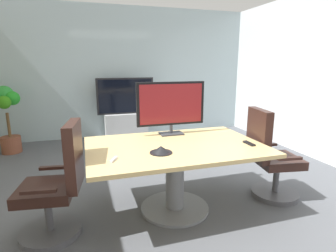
{
  "coord_description": "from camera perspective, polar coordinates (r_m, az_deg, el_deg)",
  "views": [
    {
      "loc": [
        -0.94,
        -2.73,
        1.6
      ],
      "look_at": [
        -0.04,
        0.12,
        0.9
      ],
      "focal_mm": 28.86,
      "sensor_mm": 36.0,
      "label": 1
    }
  ],
  "objects": [
    {
      "name": "ground_plane",
      "position": [
        3.3,
        1.43,
        -15.88
      ],
      "size": [
        7.72,
        7.72,
        0.0
      ],
      "primitive_type": "plane",
      "color": "#515459"
    },
    {
      "name": "wall_back_glass_partition",
      "position": [
        6.17,
        -8.83,
        11.05
      ],
      "size": [
        5.65,
        0.1,
        2.8
      ],
      "primitive_type": "cube",
      "color": "#9EB2B7",
      "rests_on": "ground"
    },
    {
      "name": "conference_table",
      "position": [
        2.94,
        1.47,
        -7.53
      ],
      "size": [
        1.84,
        1.23,
        0.75
      ],
      "color": "tan",
      "rests_on": "ground"
    },
    {
      "name": "office_chair_left",
      "position": [
        2.76,
        -22.34,
        -12.41
      ],
      "size": [
        0.62,
        0.6,
        1.09
      ],
      "rotation": [
        0.0,
        0.0,
        -1.71
      ],
      "color": "#4C4C51",
      "rests_on": "ground"
    },
    {
      "name": "office_chair_right",
      "position": [
        3.48,
        20.77,
        -6.97
      ],
      "size": [
        0.63,
        0.61,
        1.09
      ],
      "rotation": [
        0.0,
        0.0,
        1.41
      ],
      "color": "#4C4C51",
      "rests_on": "ground"
    },
    {
      "name": "tv_monitor",
      "position": [
        3.24,
        0.64,
        4.45
      ],
      "size": [
        0.84,
        0.18,
        0.64
      ],
      "color": "#333338",
      "rests_on": "conference_table"
    },
    {
      "name": "wall_display_unit",
      "position": [
        5.91,
        -8.84,
        1.61
      ],
      "size": [
        1.2,
        0.36,
        1.31
      ],
      "color": "#B7BABC",
      "rests_on": "ground"
    },
    {
      "name": "potted_plant",
      "position": [
        5.62,
        -31.39,
        2.89
      ],
      "size": [
        0.6,
        0.5,
        1.22
      ],
      "color": "brown",
      "rests_on": "ground"
    },
    {
      "name": "conference_phone",
      "position": [
        2.61,
        -1.49,
        -5.06
      ],
      "size": [
        0.22,
        0.22,
        0.07
      ],
      "color": "black",
      "rests_on": "conference_table"
    },
    {
      "name": "remote_control",
      "position": [
        3.02,
        16.74,
        -3.53
      ],
      "size": [
        0.05,
        0.17,
        0.02
      ],
      "primitive_type": "cube",
      "rotation": [
        0.0,
        0.0,
        -0.0
      ],
      "color": "black",
      "rests_on": "conference_table"
    },
    {
      "name": "whiteboard_marker",
      "position": [
        2.47,
        -11.37,
        -6.94
      ],
      "size": [
        0.08,
        0.12,
        0.02
      ],
      "primitive_type": "cube",
      "rotation": [
        0.0,
        0.0,
        1.06
      ],
      "color": "silver",
      "rests_on": "conference_table"
    }
  ]
}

